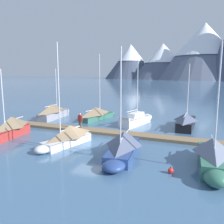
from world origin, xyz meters
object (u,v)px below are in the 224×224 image
object	(u,v)px
sailboat_second_berth	(8,128)
sailboat_mid_dock_starboard	(67,136)
sailboat_nearest_berth	(54,111)
mooring_buoy_channel_marker	(171,171)
sailboat_mid_dock_port	(97,113)
sailboat_far_berth	(138,119)
sailboat_end_of_dock	(186,121)
sailboat_last_slip	(213,155)
person_on_dock	(80,120)
sailboat_outer_slip	(123,145)

from	to	relation	value
sailboat_second_berth	sailboat_mid_dock_starboard	xyz separation A→B (m)	(6.69, 0.04, -0.12)
sailboat_nearest_berth	mooring_buoy_channel_marker	xyz separation A→B (m)	(18.07, -12.74, -0.79)
sailboat_second_berth	sailboat_mid_dock_port	xyz separation A→B (m)	(4.09, 11.77, -0.11)
sailboat_far_berth	sailboat_end_of_dock	bearing A→B (deg)	1.99
sailboat_last_slip	person_on_dock	world-z (taller)	sailboat_last_slip
sailboat_last_slip	person_on_dock	distance (m)	14.63
sailboat_mid_dock_starboard	sailboat_end_of_dock	distance (m)	14.35
sailboat_mid_dock_port	sailboat_last_slip	bearing A→B (deg)	-40.57
sailboat_mid_dock_port	person_on_dock	distance (m)	6.71
sailboat_mid_dock_starboard	person_on_dock	distance (m)	5.36
sailboat_far_berth	person_on_dock	bearing A→B (deg)	-131.02
sailboat_far_berth	sailboat_second_berth	bearing A→B (deg)	-132.95
sailboat_outer_slip	mooring_buoy_channel_marker	bearing A→B (deg)	-25.39
sailboat_nearest_berth	mooring_buoy_channel_marker	distance (m)	22.12
sailboat_end_of_dock	person_on_dock	size ratio (longest dim) A/B	4.36
sailboat_mid_dock_port	sailboat_end_of_dock	size ratio (longest dim) A/B	1.20
person_on_dock	sailboat_second_berth	bearing A→B (deg)	-134.95
sailboat_nearest_berth	mooring_buoy_channel_marker	world-z (taller)	sailboat_nearest_berth
sailboat_second_berth	sailboat_mid_dock_port	bearing A→B (deg)	70.83
sailboat_second_berth	mooring_buoy_channel_marker	bearing A→B (deg)	-8.89
sailboat_second_berth	sailboat_last_slip	xyz separation A→B (m)	(18.58, -0.63, -0.02)
sailboat_far_berth	person_on_dock	size ratio (longest dim) A/B	5.12
sailboat_nearest_berth	person_on_dock	bearing A→B (deg)	-35.47
sailboat_second_berth	mooring_buoy_channel_marker	xyz separation A→B (m)	(16.10, -2.52, -0.76)
sailboat_far_berth	person_on_dock	distance (m)	7.56
sailboat_nearest_berth	sailboat_far_berth	xyz separation A→B (m)	(12.06, 0.61, -0.33)
person_on_dock	mooring_buoy_channel_marker	distance (m)	13.42
sailboat_nearest_berth	sailboat_end_of_dock	distance (m)	17.88
sailboat_far_berth	sailboat_end_of_dock	distance (m)	5.82
sailboat_nearest_berth	mooring_buoy_channel_marker	bearing A→B (deg)	-35.20
mooring_buoy_channel_marker	person_on_dock	bearing A→B (deg)	144.98
sailboat_end_of_dock	sailboat_mid_dock_port	bearing A→B (deg)	176.48
sailboat_mid_dock_starboard	mooring_buoy_channel_marker	distance (m)	9.77
sailboat_outer_slip	person_on_dock	bearing A→B (deg)	140.44
sailboat_mid_dock_starboard	sailboat_far_berth	world-z (taller)	sailboat_mid_dock_starboard
sailboat_second_berth	sailboat_outer_slip	distance (m)	12.21
sailboat_far_berth	sailboat_last_slip	size ratio (longest dim) A/B	1.05
sailboat_end_of_dock	person_on_dock	distance (m)	12.26
sailboat_second_berth	sailboat_nearest_berth	bearing A→B (deg)	100.89
sailboat_second_berth	person_on_dock	distance (m)	7.29
sailboat_nearest_berth	sailboat_mid_dock_starboard	size ratio (longest dim) A/B	0.79
sailboat_second_berth	sailboat_far_berth	distance (m)	14.81
sailboat_mid_dock_port	sailboat_far_berth	distance (m)	6.07
sailboat_nearest_berth	sailboat_last_slip	xyz separation A→B (m)	(20.54, -10.86, -0.05)
sailboat_last_slip	sailboat_far_berth	bearing A→B (deg)	126.49
sailboat_second_berth	sailboat_far_berth	size ratio (longest dim) A/B	0.78
sailboat_nearest_berth	person_on_dock	xyz separation A→B (m)	(7.12, -5.07, 0.29)
sailboat_mid_dock_port	sailboat_last_slip	xyz separation A→B (m)	(14.48, -12.40, 0.09)
sailboat_outer_slip	sailboat_nearest_berth	bearing A→B (deg)	142.44
sailboat_second_berth	sailboat_mid_dock_starboard	size ratio (longest dim) A/B	0.76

